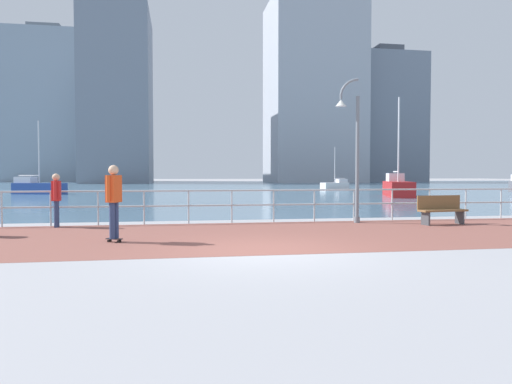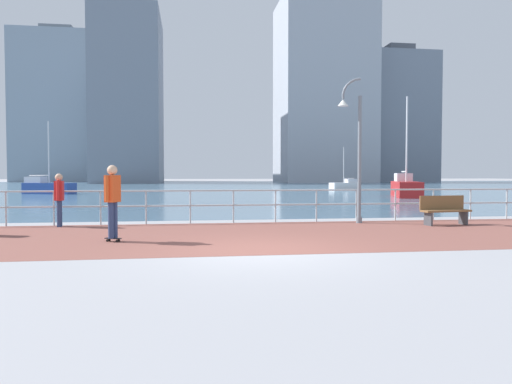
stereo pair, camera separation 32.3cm
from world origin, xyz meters
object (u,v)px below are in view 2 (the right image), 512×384
(lamppost, at_px, (354,143))
(park_bench, at_px, (445,210))
(sailboat_white, at_px, (344,185))
(skateboarder, at_px, (113,196))
(sailboat_teal, at_px, (48,187))
(bystander, at_px, (59,196))
(sailboat_gray, at_px, (406,187))

(lamppost, xyz_separation_m, park_bench, (2.63, -0.99, -2.14))
(park_bench, height_order, sailboat_white, sailboat_white)
(skateboarder, distance_m, sailboat_teal, 30.09)
(bystander, height_order, sailboat_gray, sailboat_gray)
(bystander, xyz_separation_m, sailboat_white, (20.54, 33.79, -0.52))
(park_bench, xyz_separation_m, sailboat_white, (8.65, 34.98, -0.04))
(park_bench, bearing_deg, sailboat_gray, 67.67)
(lamppost, height_order, skateboarder, lamppost)
(sailboat_teal, relative_size, sailboat_gray, 0.83)
(sailboat_white, height_order, sailboat_gray, sailboat_gray)
(sailboat_gray, bearing_deg, skateboarder, -130.41)
(sailboat_gray, bearing_deg, bystander, -139.27)
(bystander, xyz_separation_m, sailboat_teal, (-7.39, 25.03, -0.39))
(lamppost, relative_size, skateboarder, 2.61)
(sailboat_teal, bearing_deg, sailboat_white, 17.42)
(sailboat_teal, bearing_deg, skateboarder, -71.59)
(park_bench, distance_m, sailboat_teal, 32.54)
(bystander, bearing_deg, sailboat_gray, 40.73)
(bystander, bearing_deg, sailboat_white, 58.71)
(skateboarder, relative_size, sailboat_gray, 0.26)
(park_bench, bearing_deg, sailboat_teal, 126.32)
(bystander, relative_size, sailboat_gray, 0.23)
(skateboarder, bearing_deg, lamppost, 24.94)
(bystander, bearing_deg, sailboat_teal, 106.44)
(sailboat_teal, height_order, sailboat_gray, sailboat_gray)
(sailboat_teal, bearing_deg, lamppost, -56.60)
(bystander, relative_size, sailboat_white, 0.36)
(bystander, distance_m, sailboat_white, 39.55)
(skateboarder, height_order, sailboat_white, sailboat_white)
(sailboat_teal, distance_m, sailboat_gray, 27.87)
(sailboat_gray, bearing_deg, sailboat_teal, 162.14)
(bystander, xyz_separation_m, sailboat_gray, (19.14, 16.48, -0.28))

